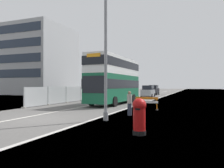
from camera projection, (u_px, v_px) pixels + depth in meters
ground at (49, 120)px, 13.17m from camera, size 140.00×280.00×0.10m
double_decker_bus at (115, 79)px, 24.42m from camera, size 3.05×10.39×5.19m
lamppost_foreground at (106, 55)px, 12.75m from camera, size 0.29×0.70×8.23m
red_pillar_postbox at (139, 115)px, 9.02m from camera, size 0.58×0.58×1.52m
roadworks_barrier at (147, 102)px, 18.31m from camera, size 1.91×0.46×1.09m
construction_site_fence at (80, 94)px, 29.05m from camera, size 0.44×20.60×1.96m
car_oncoming_near at (148, 91)px, 40.19m from camera, size 2.07×4.42×2.10m
car_receding_mid at (154, 90)px, 48.70m from camera, size 1.93×4.59×2.19m
bare_tree_far_verge_near at (89, 85)px, 43.32m from camera, size 2.89×2.18×4.65m
bare_tree_far_verge_mid at (109, 85)px, 50.13m from camera, size 2.72×2.24×4.87m
bare_tree_far_verge_far at (124, 85)px, 61.37m from camera, size 2.86×2.43×5.23m
pedestrian_at_kerb at (130, 103)px, 14.90m from camera, size 0.34×0.34×1.67m
backdrop_office_block at (26, 62)px, 54.87m from camera, size 22.53×14.35×16.27m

